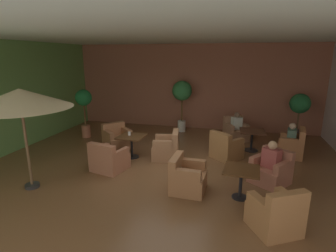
{
  "coord_description": "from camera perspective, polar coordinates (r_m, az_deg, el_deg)",
  "views": [
    {
      "loc": [
        1.82,
        -6.44,
        2.95
      ],
      "look_at": [
        0.0,
        0.45,
        1.08
      ],
      "focal_mm": 28.52,
      "sensor_mm": 36.0,
      "label": 1
    }
  ],
  "objects": [
    {
      "name": "ground_plane",
      "position": [
        7.32,
        -0.92,
        -9.2
      ],
      "size": [
        10.1,
        9.06,
        0.02
      ],
      "primitive_type": "cube",
      "color": "brown"
    },
    {
      "name": "wall_back_brick",
      "position": [
        11.14,
        5.35,
        8.28
      ],
      "size": [
        10.1,
        0.08,
        3.44
      ],
      "primitive_type": "cube",
      "color": "#A46249",
      "rests_on": "ground_plane"
    },
    {
      "name": "wall_left_accent",
      "position": [
        9.46,
        -31.74,
        5.01
      ],
      "size": [
        0.08,
        9.06,
        3.44
      ],
      "primitive_type": "cube",
      "color": "#659B4E",
      "rests_on": "ground_plane"
    },
    {
      "name": "ceiling_slab",
      "position": [
        6.71,
        -1.04,
        19.1
      ],
      "size": [
        10.1,
        9.06,
        0.06
      ],
      "primitive_type": "cube",
      "color": "silver",
      "rests_on": "wall_back_brick"
    },
    {
      "name": "cafe_table_front_left",
      "position": [
        8.01,
        -7.8,
        -3.16
      ],
      "size": [
        0.78,
        0.78,
        0.67
      ],
      "color": "black",
      "rests_on": "ground_plane"
    },
    {
      "name": "armchair_front_left_north",
      "position": [
        7.3,
        -12.54,
        -7.05
      ],
      "size": [
        0.95,
        0.93,
        0.8
      ],
      "color": "#AD6C4D",
      "rests_on": "ground_plane"
    },
    {
      "name": "armchair_front_left_east",
      "position": [
        7.93,
        -0.21,
        -4.79
      ],
      "size": [
        0.88,
        0.88,
        0.83
      ],
      "color": "#AD7952",
      "rests_on": "ground_plane"
    },
    {
      "name": "armchair_front_left_south",
      "position": [
        8.99,
        -10.87,
        -2.73
      ],
      "size": [
        1.08,
        1.08,
        0.8
      ],
      "color": "#A66A44",
      "rests_on": "ground_plane"
    },
    {
      "name": "cafe_table_front_right",
      "position": [
        5.91,
        15.39,
        -10.02
      ],
      "size": [
        0.77,
        0.77,
        0.67
      ],
      "color": "black",
      "rests_on": "ground_plane"
    },
    {
      "name": "armchair_front_right_north",
      "position": [
        6.91,
        21.14,
        -8.92
      ],
      "size": [
        1.07,
        1.06,
        0.8
      ],
      "color": "#B46C52",
      "rests_on": "ground_plane"
    },
    {
      "name": "armchair_front_right_east",
      "position": [
        6.11,
        4.06,
        -10.99
      ],
      "size": [
        0.76,
        0.8,
        0.8
      ],
      "color": "#A36B42",
      "rests_on": "ground_plane"
    },
    {
      "name": "armchair_front_right_south",
      "position": [
        5.16,
        22.02,
        -17.17
      ],
      "size": [
        0.99,
        0.99,
        0.86
      ],
      "color": "#B37847",
      "rests_on": "ground_plane"
    },
    {
      "name": "cafe_table_mid_center",
      "position": [
        8.91,
        17.51,
        -1.93
      ],
      "size": [
        0.8,
        0.8,
        0.67
      ],
      "color": "black",
      "rests_on": "ground_plane"
    },
    {
      "name": "armchair_mid_center_north",
      "position": [
        9.97,
        14.21,
        -1.14
      ],
      "size": [
        0.98,
        0.98,
        0.84
      ],
      "color": "#A97755",
      "rests_on": "ground_plane"
    },
    {
      "name": "armchair_mid_center_east",
      "position": [
        8.1,
        12.23,
        -4.66
      ],
      "size": [
        1.04,
        1.04,
        0.83
      ],
      "color": "#A77342",
      "rests_on": "ground_plane"
    },
    {
      "name": "armchair_mid_center_south",
      "position": [
        8.9,
        24.95,
        -3.91
      ],
      "size": [
        0.84,
        0.89,
        0.88
      ],
      "color": "#B47043",
      "rests_on": "ground_plane"
    },
    {
      "name": "patio_umbrella_tall_red",
      "position": [
        6.53,
        -29.07,
        5.1
      ],
      "size": [
        2.16,
        2.16,
        2.29
      ],
      "color": "#2D2D2D",
      "rests_on": "ground_plane"
    },
    {
      "name": "potted_tree_left_corner",
      "position": [
        10.26,
        -17.52,
        4.5
      ],
      "size": [
        0.59,
        0.59,
        1.79
      ],
      "color": "#AD6346",
      "rests_on": "ground_plane"
    },
    {
      "name": "potted_tree_mid_left",
      "position": [
        10.55,
        3.01,
        6.85
      ],
      "size": [
        0.78,
        0.78,
        2.03
      ],
      "color": "silver",
      "rests_on": "ground_plane"
    },
    {
      "name": "potted_tree_mid_right",
      "position": [
        10.52,
        26.26,
        3.25
      ],
      "size": [
        0.7,
        0.7,
        1.69
      ],
      "color": "#373337",
      "rests_on": "ground_plane"
    },
    {
      "name": "patron_blue_shirt",
      "position": [
        8.8,
        24.93,
        -1.63
      ],
      "size": [
        0.31,
        0.42,
        0.61
      ],
      "color": "#4E6D5C",
      "rests_on": "ground_plane"
    },
    {
      "name": "patron_by_window",
      "position": [
        6.74,
        21.25,
        -6.04
      ],
      "size": [
        0.46,
        0.43,
        0.65
      ],
      "color": "#A94B45",
      "rests_on": "ground_plane"
    },
    {
      "name": "patron_with_friend",
      "position": [
        9.84,
        14.45,
        0.87
      ],
      "size": [
        0.41,
        0.36,
        0.62
      ],
      "color": "silver",
      "rests_on": "ground_plane"
    },
    {
      "name": "iced_drink_cup",
      "position": [
        8.03,
        -8.29,
        -1.59
      ],
      "size": [
        0.08,
        0.08,
        0.11
      ],
      "primitive_type": "cylinder",
      "color": "white",
      "rests_on": "cafe_table_front_left"
    }
  ]
}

